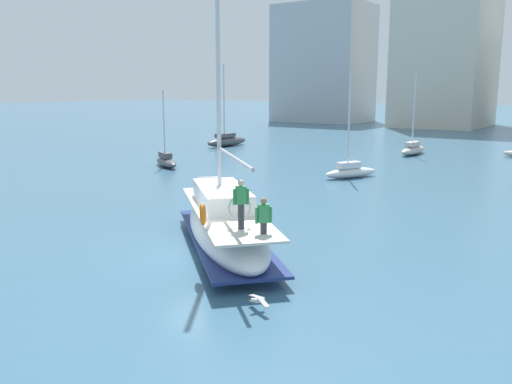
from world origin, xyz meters
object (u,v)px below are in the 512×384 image
Objects in this scene: moored_cutter_left at (166,161)px; seagull at (258,300)px; moored_sloop_far at (227,140)px; moored_catamaran at (413,149)px; moored_cutter_right at (351,170)px; main_sailboat at (225,224)px.

seagull is (20.84, -18.28, -0.16)m from moored_cutter_left.
moored_sloop_far reaches higher than moored_cutter_left.
moored_sloop_far reaches higher than moored_catamaran.
moored_catamaran reaches higher than moored_cutter_right.
moored_cutter_right is at bearing -30.61° from moored_sloop_far.
moored_sloop_far is 15.21m from moored_cutter_left.
moored_catamaran is (-3.55, 32.14, -0.38)m from main_sailboat.
moored_cutter_right is 7.62× the size of seagull.
moored_cutter_right reaches higher than seagull.
main_sailboat is at bearing -80.69° from moored_cutter_right.
moored_sloop_far is (-21.71, 28.48, -0.30)m from main_sailboat.
moored_cutter_right is 22.58m from seagull.
moored_cutter_left is at bearing -70.24° from moored_sloop_far.
moored_cutter_right is (13.73, 3.15, 0.03)m from moored_cutter_left.
main_sailboat is 17.56m from moored_cutter_right.
moored_cutter_right is (0.71, -14.82, -0.04)m from moored_catamaran.
main_sailboat reaches higher than moored_cutter_right.
main_sailboat is at bearing -83.70° from moored_catamaran.
moored_catamaran is 37.09m from seagull.
moored_cutter_left is (5.14, -14.31, -0.14)m from moored_sloop_far.
moored_cutter_left is at bearing 139.45° from main_sailboat.
moored_catamaran is at bearing 11.39° from moored_sloop_far.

